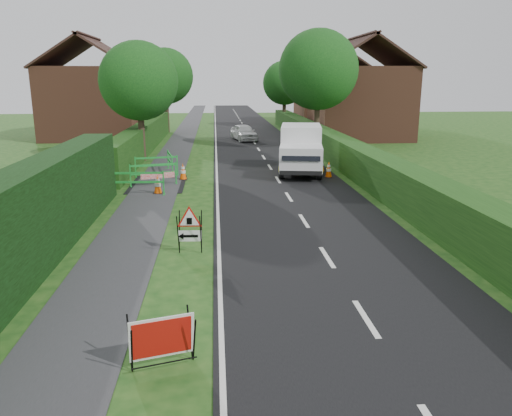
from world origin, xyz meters
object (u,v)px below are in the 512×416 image
red_rect_sign (162,338)px  hatchback_car (244,132)px  works_van (301,148)px  triangle_sign (188,226)px

red_rect_sign → hatchback_car: 31.29m
red_rect_sign → works_van: (5.19, 17.26, 0.72)m
triangle_sign → works_van: bearing=70.0°
triangle_sign → works_van: (5.03, 11.77, 0.45)m
triangle_sign → hatchback_car: bearing=86.6°
triangle_sign → hatchback_car: hatchback_car is taller
works_van → hatchback_car: (-2.06, 13.87, -0.61)m
hatchback_car → red_rect_sign: bearing=-108.0°
red_rect_sign → triangle_sign: bearing=72.7°
triangle_sign → red_rect_sign: bearing=-88.5°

